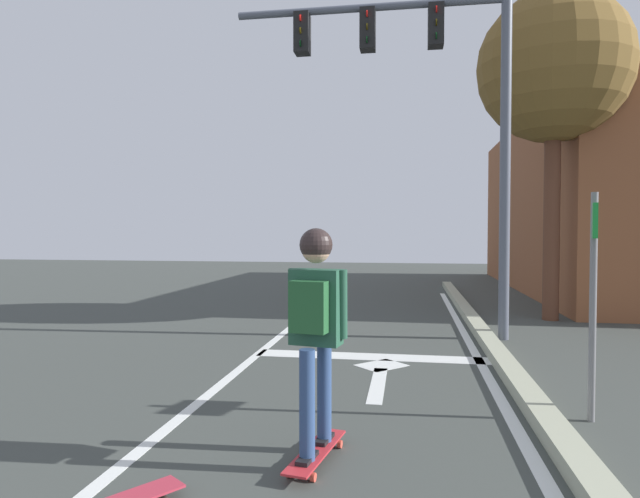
# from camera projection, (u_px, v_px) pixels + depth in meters

# --- Properties ---
(lane_line_center) EXTENTS (0.12, 20.00, 0.01)m
(lane_line_center) POSITION_uv_depth(u_px,v_px,m) (193.00, 407.00, 5.14)
(lane_line_center) COLOR silver
(lane_line_center) RESTS_ON ground
(lane_line_curbside) EXTENTS (0.12, 20.00, 0.01)m
(lane_line_curbside) POSITION_uv_depth(u_px,v_px,m) (514.00, 425.00, 4.67)
(lane_line_curbside) COLOR silver
(lane_line_curbside) RESTS_ON ground
(stop_bar) EXTENTS (3.08, 0.40, 0.01)m
(stop_bar) POSITION_uv_depth(u_px,v_px,m) (372.00, 357.00, 7.20)
(stop_bar) COLOR silver
(stop_bar) RESTS_ON ground
(lane_arrow_stem) EXTENTS (0.16, 1.40, 0.01)m
(lane_arrow_stem) POSITION_uv_depth(u_px,v_px,m) (378.00, 384.00, 5.90)
(lane_arrow_stem) COLOR silver
(lane_arrow_stem) RESTS_ON ground
(lane_arrow_head) EXTENTS (0.71, 0.71, 0.01)m
(lane_arrow_head) POSITION_uv_depth(u_px,v_px,m) (382.00, 365.00, 6.74)
(lane_arrow_head) COLOR silver
(lane_arrow_head) RESTS_ON ground
(curb_strip) EXTENTS (0.24, 24.00, 0.14)m
(curb_strip) POSITION_uv_depth(u_px,v_px,m) (545.00, 419.00, 4.62)
(curb_strip) COLOR #A2A58B
(curb_strip) RESTS_ON ground
(skateboard) EXTENTS (0.34, 0.89, 0.09)m
(skateboard) POSITION_uv_depth(u_px,v_px,m) (316.00, 452.00, 3.92)
(skateboard) COLOR #B4262C
(skateboard) RESTS_ON ground
(skater) EXTENTS (0.44, 0.61, 1.61)m
(skater) POSITION_uv_depth(u_px,v_px,m) (315.00, 312.00, 3.87)
(skater) COLOR navy
(skater) RESTS_ON skateboard
(traffic_signal_mast) EXTENTS (4.31, 0.34, 5.68)m
(traffic_signal_mast) POSITION_uv_depth(u_px,v_px,m) (426.00, 79.00, 8.43)
(traffic_signal_mast) COLOR #535966
(traffic_signal_mast) RESTS_ON ground
(street_sign_post) EXTENTS (0.15, 0.44, 2.02)m
(street_sign_post) POSITION_uv_depth(u_px,v_px,m) (593.00, 271.00, 4.71)
(street_sign_post) COLOR slate
(street_sign_post) RESTS_ON ground
(roadside_tree) EXTENTS (2.80, 2.80, 6.14)m
(roadside_tree) POSITION_uv_depth(u_px,v_px,m) (554.00, 69.00, 10.05)
(roadside_tree) COLOR brown
(roadside_tree) RESTS_ON ground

